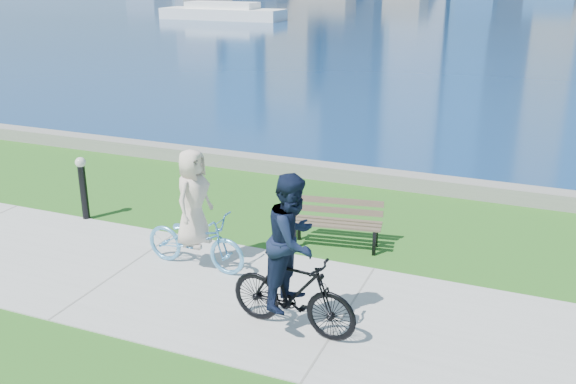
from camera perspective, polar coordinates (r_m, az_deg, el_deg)
name	(u,v)px	position (r m, az deg, el deg)	size (l,w,h in m)	color
ground	(343,318)	(9.78, 4.93, -11.07)	(320.00, 320.00, 0.00)	#225B17
concrete_path	(343,317)	(9.77, 4.93, -11.02)	(80.00, 3.50, 0.02)	#AAAAA4
seawall	(425,183)	(15.24, 12.07, 0.76)	(90.00, 0.50, 0.35)	gray
bay_water	(538,12)	(80.25, 21.34, 14.70)	(320.00, 131.00, 0.01)	navy
ferry_near	(222,12)	(64.27, -5.85, 15.61)	(12.13, 3.47, 1.65)	white
park_bench	(337,219)	(11.91, 4.36, -2.40)	(1.75, 0.84, 0.87)	black
bollard_lamp	(83,184)	(13.68, -17.77, 0.67)	(0.21, 0.21, 1.33)	black
cyclist_woman	(194,225)	(11.01, -8.32, -2.90)	(0.78, 1.96, 2.11)	#5EADE5
cyclist_man	(293,267)	(8.95, 0.43, -6.73)	(0.81, 2.00, 2.35)	black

